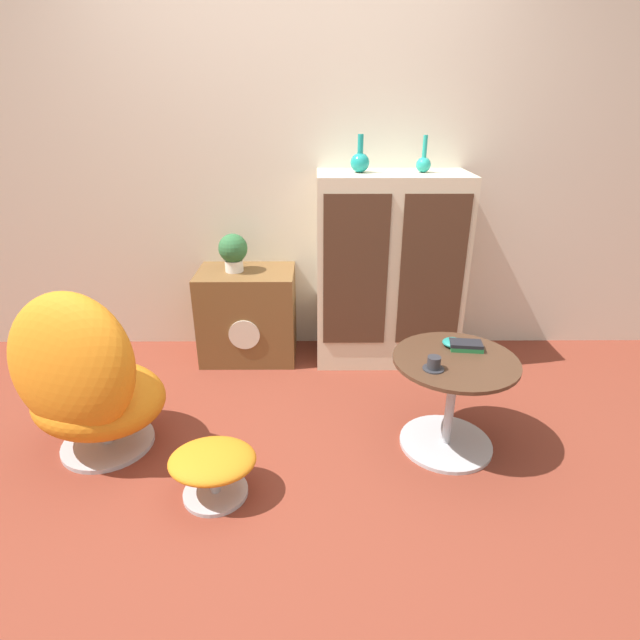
{
  "coord_description": "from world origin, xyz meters",
  "views": [
    {
      "loc": [
        0.14,
        -1.83,
        1.61
      ],
      "look_at": [
        0.16,
        0.55,
        0.55
      ],
      "focal_mm": 28.0,
      "sensor_mm": 36.0,
      "label": 1
    }
  ],
  "objects_px": {
    "tv_console": "(248,314)",
    "bowl": "(453,343)",
    "coffee_table": "(451,396)",
    "ottoman": "(213,465)",
    "sideboard": "(388,271)",
    "potted_plant": "(233,251)",
    "vase_inner_left": "(424,163)",
    "egg_chair": "(86,383)",
    "teacup": "(434,364)",
    "vase_leftmost": "(360,161)",
    "book_stack": "(466,346)"
  },
  "relations": [
    {
      "from": "teacup",
      "to": "book_stack",
      "type": "relative_size",
      "value": 0.58
    },
    {
      "from": "sideboard",
      "to": "potted_plant",
      "type": "distance_m",
      "value": 0.99
    },
    {
      "from": "coffee_table",
      "to": "bowl",
      "type": "height_order",
      "value": "bowl"
    },
    {
      "from": "ottoman",
      "to": "tv_console",
      "type": "bearing_deg",
      "value": 90.26
    },
    {
      "from": "vase_inner_left",
      "to": "teacup",
      "type": "distance_m",
      "value": 1.31
    },
    {
      "from": "tv_console",
      "to": "teacup",
      "type": "xyz_separation_m",
      "value": [
        0.98,
        -1.08,
        0.22
      ]
    },
    {
      "from": "egg_chair",
      "to": "teacup",
      "type": "xyz_separation_m",
      "value": [
        1.6,
        -0.05,
        0.12
      ]
    },
    {
      "from": "coffee_table",
      "to": "tv_console",
      "type": "bearing_deg",
      "value": 138.56
    },
    {
      "from": "ottoman",
      "to": "bowl",
      "type": "height_order",
      "value": "bowl"
    },
    {
      "from": "egg_chair",
      "to": "vase_leftmost",
      "type": "relative_size",
      "value": 4.13
    },
    {
      "from": "coffee_table",
      "to": "bowl",
      "type": "bearing_deg",
      "value": 82.27
    },
    {
      "from": "vase_leftmost",
      "to": "book_stack",
      "type": "bearing_deg",
      "value": -61.84
    },
    {
      "from": "vase_inner_left",
      "to": "book_stack",
      "type": "distance_m",
      "value": 1.16
    },
    {
      "from": "sideboard",
      "to": "egg_chair",
      "type": "relative_size",
      "value": 1.38
    },
    {
      "from": "tv_console",
      "to": "potted_plant",
      "type": "distance_m",
      "value": 0.44
    },
    {
      "from": "tv_console",
      "to": "ottoman",
      "type": "distance_m",
      "value": 1.33
    },
    {
      "from": "tv_console",
      "to": "potted_plant",
      "type": "xyz_separation_m",
      "value": [
        -0.07,
        0.0,
        0.44
      ]
    },
    {
      "from": "tv_console",
      "to": "bowl",
      "type": "distance_m",
      "value": 1.43
    },
    {
      "from": "sideboard",
      "to": "vase_inner_left",
      "type": "height_order",
      "value": "vase_inner_left"
    },
    {
      "from": "sideboard",
      "to": "coffee_table",
      "type": "height_order",
      "value": "sideboard"
    },
    {
      "from": "egg_chair",
      "to": "bowl",
      "type": "distance_m",
      "value": 1.76
    },
    {
      "from": "coffee_table",
      "to": "book_stack",
      "type": "bearing_deg",
      "value": 53.17
    },
    {
      "from": "vase_inner_left",
      "to": "bowl",
      "type": "distance_m",
      "value": 1.13
    },
    {
      "from": "tv_console",
      "to": "potted_plant",
      "type": "height_order",
      "value": "potted_plant"
    },
    {
      "from": "vase_leftmost",
      "to": "teacup",
      "type": "height_order",
      "value": "vase_leftmost"
    },
    {
      "from": "teacup",
      "to": "tv_console",
      "type": "bearing_deg",
      "value": 132.31
    },
    {
      "from": "bowl",
      "to": "sideboard",
      "type": "bearing_deg",
      "value": 104.27
    },
    {
      "from": "egg_chair",
      "to": "coffee_table",
      "type": "xyz_separation_m",
      "value": [
        1.73,
        0.05,
        -0.11
      ]
    },
    {
      "from": "egg_chair",
      "to": "vase_inner_left",
      "type": "bearing_deg",
      "value": 30.99
    },
    {
      "from": "vase_inner_left",
      "to": "teacup",
      "type": "height_order",
      "value": "vase_inner_left"
    },
    {
      "from": "ottoman",
      "to": "bowl",
      "type": "distance_m",
      "value": 1.27
    },
    {
      "from": "egg_chair",
      "to": "book_stack",
      "type": "relative_size",
      "value": 5.32
    },
    {
      "from": "ottoman",
      "to": "bowl",
      "type": "bearing_deg",
      "value": 22.85
    },
    {
      "from": "tv_console",
      "to": "vase_inner_left",
      "type": "bearing_deg",
      "value": -0.27
    },
    {
      "from": "vase_inner_left",
      "to": "bowl",
      "type": "xyz_separation_m",
      "value": [
        0.04,
        -0.84,
        -0.75
      ]
    },
    {
      "from": "bowl",
      "to": "ottoman",
      "type": "bearing_deg",
      "value": -157.15
    },
    {
      "from": "vase_leftmost",
      "to": "potted_plant",
      "type": "xyz_separation_m",
      "value": [
        -0.78,
        0.01,
        -0.54
      ]
    },
    {
      "from": "tv_console",
      "to": "coffee_table",
      "type": "distance_m",
      "value": 1.48
    },
    {
      "from": "egg_chair",
      "to": "ottoman",
      "type": "distance_m",
      "value": 0.73
    },
    {
      "from": "book_stack",
      "to": "bowl",
      "type": "distance_m",
      "value": 0.06
    },
    {
      "from": "coffee_table",
      "to": "teacup",
      "type": "relative_size",
      "value": 6.09
    },
    {
      "from": "egg_chair",
      "to": "vase_leftmost",
      "type": "xyz_separation_m",
      "value": [
        1.33,
        1.02,
        0.88
      ]
    },
    {
      "from": "book_stack",
      "to": "bowl",
      "type": "relative_size",
      "value": 1.59
    },
    {
      "from": "egg_chair",
      "to": "coffee_table",
      "type": "distance_m",
      "value": 1.74
    },
    {
      "from": "egg_chair",
      "to": "coffee_table",
      "type": "bearing_deg",
      "value": 1.62
    },
    {
      "from": "ottoman",
      "to": "potted_plant",
      "type": "xyz_separation_m",
      "value": [
        -0.07,
        1.32,
        0.58
      ]
    },
    {
      "from": "vase_leftmost",
      "to": "sideboard",
      "type": "bearing_deg",
      "value": -1.09
    },
    {
      "from": "tv_console",
      "to": "egg_chair",
      "type": "distance_m",
      "value": 1.21
    },
    {
      "from": "egg_chair",
      "to": "teacup",
      "type": "distance_m",
      "value": 1.61
    },
    {
      "from": "bowl",
      "to": "coffee_table",
      "type": "bearing_deg",
      "value": -97.73
    }
  ]
}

